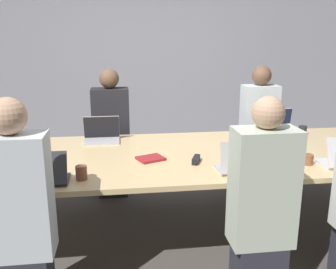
{
  "coord_description": "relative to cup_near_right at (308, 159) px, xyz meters",
  "views": [
    {
      "loc": [
        -0.43,
        -3.07,
        1.76
      ],
      "look_at": [
        -0.0,
        0.1,
        0.92
      ],
      "focal_mm": 40.0,
      "sensor_mm": 36.0,
      "label": 1
    }
  ],
  "objects": [
    {
      "name": "cup_near_midright",
      "position": [
        -0.3,
        -0.03,
        0.0
      ],
      "size": [
        0.08,
        0.08,
        0.08
      ],
      "color": "white",
      "rests_on": "conference_table"
    },
    {
      "name": "laptop_near_midright",
      "position": [
        -0.58,
        -0.1,
        0.03
      ],
      "size": [
        0.35,
        0.25,
        0.25
      ],
      "rotation": [
        0.0,
        0.0,
        3.14
      ],
      "color": "#B7B7BC",
      "rests_on": "conference_table"
    },
    {
      "name": "laptop_far_right",
      "position": [
        0.13,
        0.93,
        0.04
      ],
      "size": [
        0.36,
        0.26,
        0.27
      ],
      "color": "#B7B7BC",
      "rests_on": "conference_table"
    },
    {
      "name": "person_far_right",
      "position": [
        0.13,
        1.41,
        -0.11
      ],
      "size": [
        0.4,
        0.24,
        1.44
      ],
      "color": "#2D2D38",
      "rests_on": "ground_plane"
    },
    {
      "name": "bottle_near_midright",
      "position": [
        -0.32,
        0.04,
        0.07
      ],
      "size": [
        0.06,
        0.06,
        0.26
      ],
      "color": "green",
      "rests_on": "conference_table"
    },
    {
      "name": "laptop_near_left",
      "position": [
        -2.02,
        -0.14,
        0.03
      ],
      "size": [
        0.36,
        0.24,
        0.24
      ],
      "rotation": [
        0.0,
        0.0,
        3.14
      ],
      "color": "#333338",
      "rests_on": "conference_table"
    },
    {
      "name": "curtain_wall",
      "position": [
        -1.05,
        2.87,
        0.59
      ],
      "size": [
        12.0,
        0.06,
        2.8
      ],
      "color": "#9999A3",
      "rests_on": "ground_plane"
    },
    {
      "name": "cup_near_left",
      "position": [
        -1.76,
        -0.09,
        0.01
      ],
      "size": [
        0.08,
        0.08,
        0.1
      ],
      "color": "brown",
      "rests_on": "conference_table"
    },
    {
      "name": "cup_far_right",
      "position": [
        0.41,
        0.89,
        0.0
      ],
      "size": [
        0.08,
        0.08,
        0.09
      ],
      "color": "#232328",
      "rests_on": "conference_table"
    },
    {
      "name": "conference_table",
      "position": [
        -1.05,
        0.41,
        -0.09
      ],
      "size": [
        4.42,
        1.42,
        0.77
      ],
      "color": "#D6B77F",
      "rests_on": "ground_plane"
    },
    {
      "name": "notebook",
      "position": [
        -1.23,
        0.29,
        -0.03
      ],
      "size": [
        0.26,
        0.24,
        0.02
      ],
      "rotation": [
        0.0,
        0.0,
        0.39
      ],
      "color": "maroon",
      "rests_on": "conference_table"
    },
    {
      "name": "person_near_left",
      "position": [
        -2.1,
        -0.49,
        -0.11
      ],
      "size": [
        0.4,
        0.24,
        1.43
      ],
      "rotation": [
        0.0,
        0.0,
        3.14
      ],
      "color": "#2D2D38",
      "rests_on": "ground_plane"
    },
    {
      "name": "ground_plane",
      "position": [
        -1.05,
        0.41,
        -0.81
      ],
      "size": [
        24.0,
        24.0,
        0.0
      ],
      "primitive_type": "plane",
      "color": "#4C4742"
    },
    {
      "name": "person_far_midleft",
      "position": [
        -1.57,
        1.38,
        -0.12
      ],
      "size": [
        0.4,
        0.24,
        1.43
      ],
      "color": "#2D2D38",
      "rests_on": "ground_plane"
    },
    {
      "name": "stapler",
      "position": [
        -0.87,
        0.16,
        -0.02
      ],
      "size": [
        0.1,
        0.16,
        0.05
      ],
      "rotation": [
        0.0,
        0.0,
        -0.38
      ],
      "color": "black",
      "rests_on": "conference_table"
    },
    {
      "name": "laptop_far_midleft",
      "position": [
        -1.65,
        0.92,
        0.03
      ],
      "size": [
        0.35,
        0.24,
        0.24
      ],
      "color": "#B7B7BC",
      "rests_on": "conference_table"
    },
    {
      "name": "cup_near_right",
      "position": [
        0.0,
        0.0,
        0.0
      ],
      "size": [
        0.09,
        0.09,
        0.08
      ],
      "color": "brown",
      "rests_on": "conference_table"
    },
    {
      "name": "bottle_near_left",
      "position": [
        -2.31,
        0.01,
        0.05
      ],
      "size": [
        0.07,
        0.07,
        0.22
      ],
      "color": "#ADD1E0",
      "rests_on": "conference_table"
    },
    {
      "name": "person_near_midright",
      "position": [
        -0.59,
        -0.56,
        -0.12
      ],
      "size": [
        0.4,
        0.24,
        1.42
      ],
      "rotation": [
        0.0,
        0.0,
        3.14
      ],
      "color": "#2D2D38",
      "rests_on": "ground_plane"
    }
  ]
}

